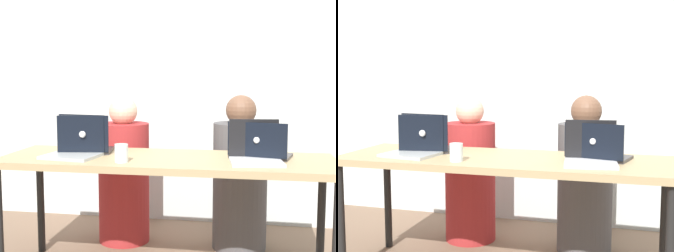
# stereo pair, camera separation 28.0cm
# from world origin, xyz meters

# --- Properties ---
(back_wall) EXTENTS (5.10, 0.10, 2.62)m
(back_wall) POSITION_xyz_m (0.00, 1.17, 1.31)
(back_wall) COLOR silver
(back_wall) RESTS_ON ground
(desk) EXTENTS (1.96, 0.65, 0.74)m
(desk) POSITION_xyz_m (0.00, 0.00, 0.67)
(desk) COLOR tan
(desk) RESTS_ON ground
(person_on_left) EXTENTS (0.43, 0.43, 1.07)m
(person_on_left) POSITION_xyz_m (-0.42, 0.58, 0.47)
(person_on_left) COLOR #A2292A
(person_on_left) RESTS_ON ground
(person_on_right) EXTENTS (0.46, 0.46, 1.09)m
(person_on_right) POSITION_xyz_m (0.42, 0.58, 0.48)
(person_on_right) COLOR #4E4C4F
(person_on_right) RESTS_ON ground
(laptop_front_right) EXTENTS (0.31, 0.29, 0.23)m
(laptop_front_right) POSITION_xyz_m (0.52, -0.06, 0.79)
(laptop_front_right) COLOR silver
(laptop_front_right) RESTS_ON desk
(laptop_front_left) EXTENTS (0.34, 0.31, 0.24)m
(laptop_front_left) POSITION_xyz_m (-0.54, -0.05, 0.79)
(laptop_front_left) COLOR #AEB2B3
(laptop_front_left) RESTS_ON desk
(laptop_back_right) EXTENTS (0.38, 0.30, 0.22)m
(laptop_back_right) POSITION_xyz_m (0.54, 0.08, 0.79)
(laptop_back_right) COLOR #383437
(laptop_back_right) RESTS_ON desk
(laptop_back_left) EXTENTS (0.35, 0.30, 0.24)m
(laptop_back_left) POSITION_xyz_m (-0.52, 0.07, 0.79)
(laptop_back_left) COLOR #3B383B
(laptop_back_left) RESTS_ON desk
(water_glass_left) EXTENTS (0.08, 0.08, 0.10)m
(water_glass_left) POSITION_xyz_m (-0.22, -0.19, 0.78)
(water_glass_left) COLOR silver
(water_glass_left) RESTS_ON desk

